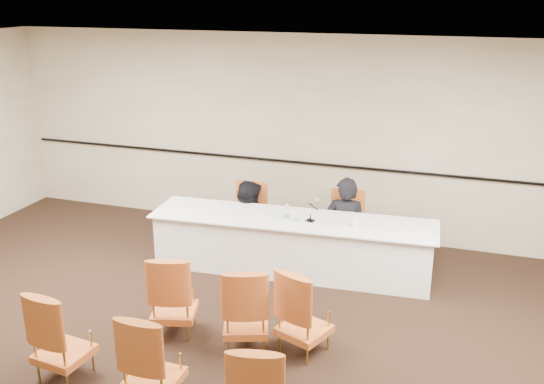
{
  "coord_description": "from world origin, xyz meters",
  "views": [
    {
      "loc": [
        2.19,
        -4.54,
        3.62
      ],
      "look_at": [
        -0.2,
        2.6,
        1.06
      ],
      "focal_mm": 40.0,
      "sensor_mm": 36.0,
      "label": 1
    }
  ],
  "objects_px": {
    "panelist_second_chair": "(248,218)",
    "aud_chair_back_left": "(62,333)",
    "panelist_main_chair": "(345,227)",
    "aud_chair_front_mid": "(246,307)",
    "aud_chair_back_mid": "(153,358)",
    "microphone": "(311,211)",
    "water_bottle": "(287,212)",
    "coffee_cup": "(355,222)",
    "aud_chair_front_left": "(174,293)",
    "drinking_glass": "(302,219)",
    "panel_table": "(292,245)",
    "panelist_main": "(345,233)",
    "panelist_second": "(248,234)",
    "aud_chair_front_right": "(304,311)"
  },
  "relations": [
    {
      "from": "water_bottle",
      "to": "aud_chair_back_mid",
      "type": "relative_size",
      "value": 0.23
    },
    {
      "from": "water_bottle",
      "to": "coffee_cup",
      "type": "relative_size",
      "value": 1.77
    },
    {
      "from": "panelist_main_chair",
      "to": "microphone",
      "type": "xyz_separation_m",
      "value": [
        -0.33,
        -0.62,
        0.42
      ]
    },
    {
      "from": "drinking_glass",
      "to": "coffee_cup",
      "type": "relative_size",
      "value": 0.79
    },
    {
      "from": "water_bottle",
      "to": "aud_chair_back_left",
      "type": "height_order",
      "value": "water_bottle"
    },
    {
      "from": "panelist_second_chair",
      "to": "drinking_glass",
      "type": "distance_m",
      "value": 1.19
    },
    {
      "from": "panelist_second_chair",
      "to": "aud_chair_front_mid",
      "type": "distance_m",
      "value": 2.57
    },
    {
      "from": "panelist_second_chair",
      "to": "aud_chair_back_left",
      "type": "height_order",
      "value": "same"
    },
    {
      "from": "aud_chair_front_mid",
      "to": "panel_table",
      "type": "bearing_deg",
      "value": 72.45
    },
    {
      "from": "coffee_cup",
      "to": "panelist_main_chair",
      "type": "bearing_deg",
      "value": 111.97
    },
    {
      "from": "panelist_second_chair",
      "to": "drinking_glass",
      "type": "height_order",
      "value": "panelist_second_chair"
    },
    {
      "from": "microphone",
      "to": "water_bottle",
      "type": "height_order",
      "value": "microphone"
    },
    {
      "from": "panelist_main",
      "to": "aud_chair_back_mid",
      "type": "relative_size",
      "value": 1.71
    },
    {
      "from": "aud_chair_front_left",
      "to": "water_bottle",
      "type": "bearing_deg",
      "value": 52.62
    },
    {
      "from": "microphone",
      "to": "aud_chair_front_mid",
      "type": "height_order",
      "value": "microphone"
    },
    {
      "from": "coffee_cup",
      "to": "aud_chair_front_left",
      "type": "height_order",
      "value": "aud_chair_front_left"
    },
    {
      "from": "panelist_main",
      "to": "water_bottle",
      "type": "distance_m",
      "value": 1.04
    },
    {
      "from": "panelist_second_chair",
      "to": "aud_chair_back_left",
      "type": "distance_m",
      "value": 3.49
    },
    {
      "from": "water_bottle",
      "to": "aud_chair_back_mid",
      "type": "bearing_deg",
      "value": -96.68
    },
    {
      "from": "panelist_main_chair",
      "to": "panelist_second_chair",
      "type": "bearing_deg",
      "value": -180.0
    },
    {
      "from": "panel_table",
      "to": "aud_chair_back_left",
      "type": "xyz_separation_m",
      "value": [
        -1.42,
        -2.94,
        0.1
      ]
    },
    {
      "from": "drinking_glass",
      "to": "coffee_cup",
      "type": "distance_m",
      "value": 0.68
    },
    {
      "from": "aud_chair_front_right",
      "to": "coffee_cup",
      "type": "bearing_deg",
      "value": 106.11
    },
    {
      "from": "panelist_main_chair",
      "to": "coffee_cup",
      "type": "height_order",
      "value": "panelist_main_chair"
    },
    {
      "from": "microphone",
      "to": "panelist_second_chair",
      "type": "bearing_deg",
      "value": 169.06
    },
    {
      "from": "panelist_second",
      "to": "panelist_second_chair",
      "type": "height_order",
      "value": "panelist_second"
    },
    {
      "from": "aud_chair_front_right",
      "to": "water_bottle",
      "type": "bearing_deg",
      "value": 134.55
    },
    {
      "from": "microphone",
      "to": "panelist_second",
      "type": "bearing_deg",
      "value": 169.06
    },
    {
      "from": "aud_chair_front_left",
      "to": "aud_chair_front_mid",
      "type": "xyz_separation_m",
      "value": [
        0.84,
        -0.03,
        0.0
      ]
    },
    {
      "from": "panel_table",
      "to": "microphone",
      "type": "xyz_separation_m",
      "value": [
        0.25,
        -0.02,
        0.52
      ]
    },
    {
      "from": "aud_chair_back_left",
      "to": "panelist_main_chair",
      "type": "bearing_deg",
      "value": 66.93
    },
    {
      "from": "microphone",
      "to": "aud_chair_front_mid",
      "type": "bearing_deg",
      "value": -80.02
    },
    {
      "from": "panelist_second_chair",
      "to": "water_bottle",
      "type": "xyz_separation_m",
      "value": [
        0.76,
        -0.58,
        0.39
      ]
    },
    {
      "from": "water_bottle",
      "to": "aud_chair_front_mid",
      "type": "distance_m",
      "value": 1.88
    },
    {
      "from": "coffee_cup",
      "to": "aud_chair_front_right",
      "type": "bearing_deg",
      "value": -95.66
    },
    {
      "from": "drinking_glass",
      "to": "aud_chair_front_left",
      "type": "relative_size",
      "value": 0.11
    },
    {
      "from": "panelist_second",
      "to": "drinking_glass",
      "type": "distance_m",
      "value": 1.28
    },
    {
      "from": "panelist_second",
      "to": "aud_chair_back_left",
      "type": "height_order",
      "value": "panelist_second"
    },
    {
      "from": "panel_table",
      "to": "aud_chair_front_mid",
      "type": "relative_size",
      "value": 3.94
    },
    {
      "from": "aud_chair_front_mid",
      "to": "aud_chair_front_right",
      "type": "relative_size",
      "value": 1.0
    },
    {
      "from": "drinking_glass",
      "to": "aud_chair_front_left",
      "type": "height_order",
      "value": "aud_chair_front_left"
    },
    {
      "from": "panel_table",
      "to": "aud_chair_front_right",
      "type": "bearing_deg",
      "value": -73.18
    },
    {
      "from": "coffee_cup",
      "to": "aud_chair_front_right",
      "type": "height_order",
      "value": "aud_chair_front_right"
    },
    {
      "from": "panelist_main",
      "to": "aud_chair_back_left",
      "type": "relative_size",
      "value": 1.71
    },
    {
      "from": "aud_chair_front_left",
      "to": "aud_chair_back_left",
      "type": "bearing_deg",
      "value": -136.91
    },
    {
      "from": "panelist_main_chair",
      "to": "panelist_second_chair",
      "type": "distance_m",
      "value": 1.4
    },
    {
      "from": "aud_chair_front_mid",
      "to": "aud_chair_back_mid",
      "type": "xyz_separation_m",
      "value": [
        -0.46,
        -1.11,
        0.0
      ]
    },
    {
      "from": "water_bottle",
      "to": "coffee_cup",
      "type": "height_order",
      "value": "water_bottle"
    },
    {
      "from": "panelist_second_chair",
      "to": "aud_chair_back_mid",
      "type": "distance_m",
      "value": 3.55
    },
    {
      "from": "panelist_main_chair",
      "to": "drinking_glass",
      "type": "xyz_separation_m",
      "value": [
        -0.42,
        -0.69,
        0.32
      ]
    }
  ]
}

